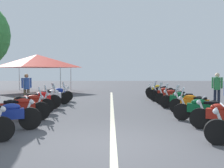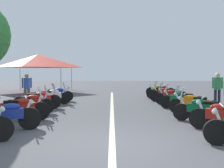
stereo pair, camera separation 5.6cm
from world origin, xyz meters
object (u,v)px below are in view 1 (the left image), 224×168
at_px(motorcycle_right_row_6, 167,94).
at_px(motorcycle_right_row_7, 162,92).
at_px(motorcycle_right_row_5, 174,96).
at_px(motorcycle_right_row_8, 160,90).
at_px(motorcycle_left_row_2, 19,108).
at_px(motorcycle_left_row_4, 38,99).
at_px(motorcycle_right_row_2, 203,109).
at_px(motorcycle_left_row_3, 30,103).
at_px(bystander_3, 217,87).
at_px(motorcycle_left_row_6, 56,94).
at_px(traffic_cone_2, 14,104).
at_px(bystander_1, 27,86).
at_px(motorcycle_right_row_3, 194,103).
at_px(event_tent, 37,61).
at_px(motorcycle_right_row_4, 182,99).
at_px(motorcycle_left_row_5, 51,96).
at_px(motorcycle_left_row_1, 5,116).

height_order(motorcycle_right_row_6, motorcycle_right_row_7, motorcycle_right_row_6).
bearing_deg(motorcycle_right_row_5, motorcycle_right_row_8, -64.28).
bearing_deg(motorcycle_left_row_2, motorcycle_right_row_5, 13.50).
height_order(motorcycle_left_row_4, motorcycle_right_row_2, motorcycle_left_row_4).
xyz_separation_m(motorcycle_left_row_3, bystander_3, (2.55, -8.75, 0.53)).
relative_size(motorcycle_left_row_6, motorcycle_right_row_6, 0.92).
bearing_deg(motorcycle_left_row_3, traffic_cone_2, 111.43).
relative_size(motorcycle_right_row_6, bystander_1, 1.26).
relative_size(motorcycle_right_row_6, motorcycle_right_row_8, 1.06).
bearing_deg(motorcycle_left_row_4, motorcycle_left_row_2, -114.75).
distance_m(motorcycle_left_row_2, motorcycle_right_row_8, 10.84).
xyz_separation_m(motorcycle_right_row_6, motorcycle_right_row_8, (2.97, -0.13, -0.01)).
xyz_separation_m(motorcycle_right_row_3, motorcycle_right_row_5, (2.97, 0.04, -0.01)).
xyz_separation_m(motorcycle_left_row_2, event_tent, (12.54, 3.02, 2.17)).
relative_size(motorcycle_left_row_2, motorcycle_right_row_2, 1.03).
xyz_separation_m(motorcycle_left_row_6, motorcycle_right_row_3, (-4.34, -6.55, 0.02)).
relative_size(motorcycle_left_row_4, event_tent, 0.37).
bearing_deg(motorcycle_right_row_4, motorcycle_right_row_7, -69.71).
bearing_deg(motorcycle_right_row_5, motorcycle_left_row_6, 14.89).
xyz_separation_m(motorcycle_right_row_7, bystander_3, (-3.24, -2.16, 0.55)).
xyz_separation_m(motorcycle_right_row_5, event_tent, (8.24, 9.59, 2.19)).
relative_size(motorcycle_left_row_5, motorcycle_right_row_8, 1.03).
bearing_deg(event_tent, traffic_cone_2, -169.46).
bearing_deg(bystander_1, motorcycle_right_row_7, 84.27).
height_order(motorcycle_right_row_5, motorcycle_right_row_7, motorcycle_right_row_5).
bearing_deg(motorcycle_right_row_5, motorcycle_left_row_3, 50.44).
xyz_separation_m(motorcycle_right_row_5, motorcycle_right_row_7, (2.87, 0.06, -0.01)).
xyz_separation_m(motorcycle_left_row_3, motorcycle_left_row_5, (3.00, -0.15, -0.00)).
bearing_deg(bystander_1, motorcycle_left_row_1, -9.30).
xyz_separation_m(motorcycle_right_row_4, motorcycle_right_row_8, (5.68, -0.09, -0.01)).
bearing_deg(motorcycle_right_row_4, motorcycle_left_row_4, 20.94).
relative_size(traffic_cone_2, bystander_1, 0.38).
height_order(motorcycle_right_row_4, motorcycle_right_row_7, motorcycle_right_row_4).
bearing_deg(motorcycle_left_row_5, motorcycle_left_row_6, 70.41).
bearing_deg(traffic_cone_2, bystander_3, -82.57).
height_order(motorcycle_left_row_6, motorcycle_right_row_8, motorcycle_right_row_8).
bearing_deg(traffic_cone_2, motorcycle_right_row_2, -109.32).
bearing_deg(motorcycle_right_row_8, traffic_cone_2, 58.30).
distance_m(motorcycle_left_row_1, motorcycle_right_row_2, 6.50).
bearing_deg(motorcycle_left_row_4, motorcycle_right_row_6, -3.79).
bearing_deg(motorcycle_left_row_5, motorcycle_left_row_4, -116.29).
distance_m(motorcycle_left_row_5, motorcycle_right_row_6, 6.55).
distance_m(motorcycle_left_row_2, motorcycle_right_row_7, 9.68).
xyz_separation_m(motorcycle_left_row_6, bystander_1, (-0.88, 1.40, 0.51)).
distance_m(motorcycle_right_row_6, motorcycle_right_row_7, 1.58).
relative_size(motorcycle_left_row_1, motorcycle_right_row_4, 0.98).
distance_m(motorcycle_right_row_5, bystander_3, 2.20).
relative_size(motorcycle_left_row_6, traffic_cone_2, 3.11).
relative_size(motorcycle_left_row_1, motorcycle_right_row_6, 0.97).
relative_size(motorcycle_left_row_6, motorcycle_right_row_8, 0.98).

